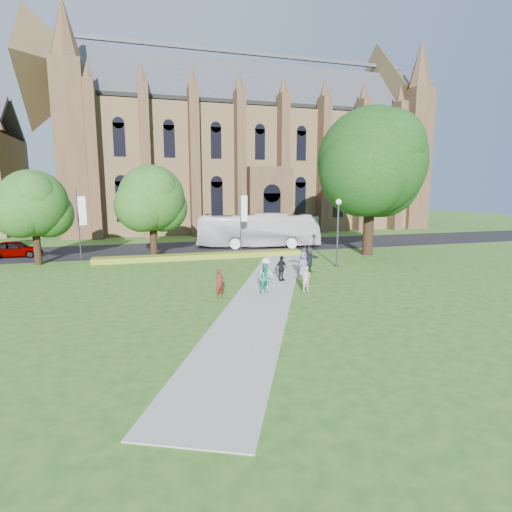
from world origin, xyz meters
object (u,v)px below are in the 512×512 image
object	(u,v)px
tour_coach	(258,230)
car_0	(15,249)
pedestrian_0	(220,284)
large_tree	(371,162)
streetlamp	(338,225)

from	to	relation	value
tour_coach	car_0	size ratio (longest dim) A/B	2.91
tour_coach	pedestrian_0	bearing A→B (deg)	169.10
large_tree	tour_coach	bearing A→B (deg)	137.62
streetlamp	tour_coach	distance (m)	12.46
streetlamp	large_tree	distance (m)	8.73
tour_coach	car_0	distance (m)	22.57
pedestrian_0	car_0	bearing A→B (deg)	99.70
tour_coach	streetlamp	bearing A→B (deg)	-155.21
large_tree	car_0	distance (m)	32.65
tour_coach	car_0	bearing A→B (deg)	101.60
streetlamp	pedestrian_0	distance (m)	12.64
streetlamp	large_tree	world-z (taller)	large_tree
car_0	pedestrian_0	size ratio (longest dim) A/B	2.71
streetlamp	large_tree	xyz separation A→B (m)	(5.50, 4.50, 5.07)
tour_coach	car_0	xyz separation A→B (m)	(-22.55, 0.09, -1.02)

